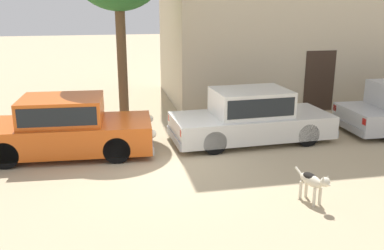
# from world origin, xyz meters

# --- Properties ---
(ground_plane) EXTENTS (80.00, 80.00, 0.00)m
(ground_plane) POSITION_xyz_m (0.00, 0.00, 0.00)
(ground_plane) COLOR tan
(parked_sedan_nearest) EXTENTS (4.46, 1.99, 1.47)m
(parked_sedan_nearest) POSITION_xyz_m (-2.37, 1.27, 0.72)
(parked_sedan_nearest) COLOR #D15619
(parked_sedan_nearest) RESTS_ON ground_plane
(parked_sedan_second) EXTENTS (4.53, 1.94, 1.44)m
(parked_sedan_second) POSITION_xyz_m (2.52, 1.37, 0.71)
(parked_sedan_second) COLOR silver
(parked_sedan_second) RESTS_ON ground_plane
(stray_dog_spotted) EXTENTS (0.36, 0.96, 0.67)m
(stray_dog_spotted) POSITION_xyz_m (2.45, -2.45, 0.44)
(stray_dog_spotted) COLOR beige
(stray_dog_spotted) RESTS_ON ground_plane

